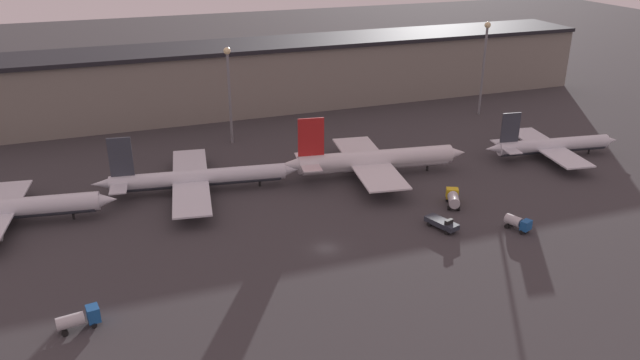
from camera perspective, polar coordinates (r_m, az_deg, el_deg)
name	(u,v)px	position (r m, az deg, el deg)	size (l,w,h in m)	color
ground	(326,248)	(113.41, 0.58, -6.27)	(600.00, 600.00, 0.00)	#383538
terminal_building	(220,79)	(192.07, -9.09, 9.09)	(240.73, 22.24, 20.28)	gray
airplane_0	(1,210)	(134.80, -27.17, -2.43)	(43.04, 30.20, 12.34)	silver
airplane_1	(196,178)	(137.48, -11.26, 0.15)	(44.24, 37.98, 13.46)	silver
airplane_2	(374,160)	(143.62, 4.94, 1.82)	(44.69, 34.65, 14.77)	silver
airplane_3	(551,146)	(164.82, 20.40, 2.97)	(35.95, 29.68, 12.17)	silver
service_vehicle_0	(79,319)	(98.81, -21.18, -11.75)	(6.25, 2.96, 3.05)	#195199
service_vehicle_1	(453,198)	(131.63, 12.08, -1.63)	(4.91, 6.80, 2.93)	gold
service_vehicle_2	(518,223)	(124.85, 17.62, -3.73)	(3.76, 5.32, 2.67)	#195199
service_vehicle_3	(442,223)	(121.86, 11.08, -3.89)	(4.60, 7.28, 2.57)	#282D38
lamp_post_1	(229,83)	(162.57, -8.33, 8.73)	(1.80, 1.80, 25.24)	slate
lamp_post_2	(484,57)	(192.17, 14.79, 10.79)	(1.80, 1.80, 27.47)	slate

